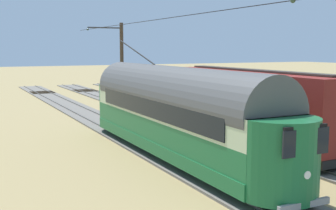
% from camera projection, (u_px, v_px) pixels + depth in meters
% --- Properties ---
extents(ground_plane, '(220.00, 220.00, 0.00)m').
position_uv_depth(ground_plane, '(232.00, 138.00, 24.94)').
color(ground_plane, '#937F51').
extents(track_streetcar_siding, '(2.80, 80.00, 0.18)m').
position_uv_depth(track_streetcar_siding, '(296.00, 129.00, 27.42)').
color(track_streetcar_siding, '#666059').
rests_on(track_streetcar_siding, ground).
extents(track_adjacent_siding, '(2.80, 80.00, 0.18)m').
position_uv_depth(track_adjacent_siding, '(229.00, 136.00, 25.21)').
color(track_adjacent_siding, '#666059').
rests_on(track_adjacent_siding, ground).
extents(track_third_siding, '(2.80, 80.00, 0.18)m').
position_uv_depth(track_third_siding, '(149.00, 145.00, 22.99)').
color(track_third_siding, '#666059').
rests_on(track_third_siding, ground).
extents(vintage_streetcar, '(2.65, 17.02, 5.45)m').
position_uv_depth(vintage_streetcar, '(174.00, 111.00, 20.11)').
color(vintage_streetcar, '#196033').
rests_on(vintage_streetcar, ground).
extents(coach_adjacent, '(2.96, 12.54, 3.85)m').
position_uv_depth(coach_adjacent, '(253.00, 105.00, 23.03)').
color(coach_adjacent, maroon).
rests_on(coach_adjacent, ground).
extents(catenary_pole_foreground, '(2.85, 0.28, 7.06)m').
position_uv_depth(catenary_pole_foreground, '(121.00, 67.00, 33.56)').
color(catenary_pole_foreground, '#423323').
rests_on(catenary_pole_foreground, ground).
extents(overhead_wire_run, '(2.65, 25.70, 0.18)m').
position_uv_depth(overhead_wire_run, '(143.00, 22.00, 23.06)').
color(overhead_wire_run, black).
rests_on(overhead_wire_run, ground).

